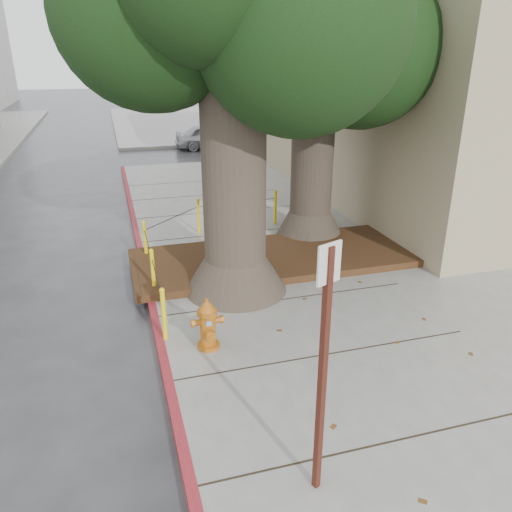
{
  "coord_description": "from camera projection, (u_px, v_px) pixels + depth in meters",
  "views": [
    {
      "loc": [
        -2.48,
        -6.16,
        4.6
      ],
      "look_at": [
        -0.06,
        2.06,
        1.1
      ],
      "focal_mm": 35.0,
      "sensor_mm": 36.0,
      "label": 1
    }
  ],
  "objects": [
    {
      "name": "ground",
      "position": [
        297.0,
        367.0,
        7.86
      ],
      "size": [
        140.0,
        140.0,
        0.0
      ],
      "primitive_type": "plane",
      "color": "#28282B",
      "rests_on": "ground"
    },
    {
      "name": "sidewalk_far",
      "position": [
        228.0,
        120.0,
        36.04
      ],
      "size": [
        16.0,
        20.0,
        0.15
      ],
      "primitive_type": "cube",
      "color": "slate",
      "rests_on": "ground"
    },
    {
      "name": "tree_near",
      "position": [
        248.0,
        2.0,
        8.33
      ],
      "size": [
        4.5,
        3.8,
        7.68
      ],
      "color": "#4C3F33",
      "rests_on": "sidewalk_main"
    },
    {
      "name": "tree_far",
      "position": [
        329.0,
        33.0,
        11.38
      ],
      "size": [
        4.5,
        3.8,
        7.17
      ],
      "color": "#4C3F33",
      "rests_on": "sidewalk_main"
    },
    {
      "name": "signpost",
      "position": [
        323.0,
        361.0,
        4.91
      ],
      "size": [
        0.27,
        0.13,
        2.88
      ],
      "rotation": [
        0.0,
        0.0,
        0.37
      ],
      "color": "#471911",
      "rests_on": "sidewalk_main"
    },
    {
      "name": "building_side_white",
      "position": [
        385.0,
        54.0,
        33.43
      ],
      "size": [
        10.0,
        10.0,
        9.0
      ],
      "primitive_type": "cube",
      "color": "silver",
      "rests_on": "ground"
    },
    {
      "name": "bollard_ring",
      "position": [
        193.0,
        241.0,
        11.27
      ],
      "size": [
        3.79,
        5.39,
        0.95
      ],
      "color": "yellow",
      "rests_on": "sidewalk_main"
    },
    {
      "name": "planter_bed",
      "position": [
        274.0,
        258.0,
        11.47
      ],
      "size": [
        6.4,
        2.6,
        0.16
      ],
      "primitive_type": "cube",
      "color": "black",
      "rests_on": "sidewalk_main"
    },
    {
      "name": "fire_hydrant",
      "position": [
        208.0,
        324.0,
        7.97
      ],
      "size": [
        0.46,
        0.4,
        0.88
      ],
      "rotation": [
        0.0,
        0.0,
        -0.0
      ],
      "color": "#B55E12",
      "rests_on": "sidewalk_main"
    },
    {
      "name": "building_side_grey",
      "position": [
        415.0,
        34.0,
        39.75
      ],
      "size": [
        12.0,
        14.0,
        12.0
      ],
      "primitive_type": "cube",
      "color": "slate",
      "rests_on": "ground"
    },
    {
      "name": "curb_red",
      "position": [
        153.0,
        308.0,
        9.53
      ],
      "size": [
        0.14,
        26.0,
        0.16
      ],
      "primitive_type": "cube",
      "color": "maroon",
      "rests_on": "ground"
    },
    {
      "name": "car_silver",
      "position": [
        211.0,
        137.0,
        25.51
      ],
      "size": [
        3.69,
        1.63,
        1.23
      ],
      "primitive_type": "imported",
      "rotation": [
        0.0,
        0.0,
        1.52
      ],
      "color": "#A5A5AA",
      "rests_on": "ground"
    },
    {
      "name": "sidewalk_main",
      "position": [
        500.0,
        262.0,
        11.62
      ],
      "size": [
        16.0,
        26.0,
        0.15
      ],
      "primitive_type": "cube",
      "color": "slate",
      "rests_on": "ground"
    },
    {
      "name": "car_red",
      "position": [
        318.0,
        135.0,
        26.07
      ],
      "size": [
        3.92,
        1.61,
        1.26
      ],
      "primitive_type": "imported",
      "rotation": [
        0.0,
        0.0,
        1.64
      ],
      "color": "maroon",
      "rests_on": "ground"
    },
    {
      "name": "building_corner",
      "position": [
        498.0,
        39.0,
        16.13
      ],
      "size": [
        12.0,
        13.0,
        10.0
      ],
      "primitive_type": "cube",
      "color": "gray",
      "rests_on": "ground"
    }
  ]
}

